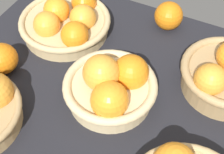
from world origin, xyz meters
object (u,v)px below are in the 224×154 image
Objects in this scene: basket_center at (110,87)px; basket_near_right at (67,22)px; loose_orange_front_gap at (169,16)px; loose_orange_back_gap at (2,59)px.

basket_near_right is at bearing -36.58° from basket_center.
loose_orange_front_gap is (-3.09, -29.78, -0.81)cm from basket_center.
basket_center is 27.97cm from loose_orange_back_gap.
basket_center reaches higher than loose_orange_back_gap.
basket_center is at bearing 143.42° from basket_near_right.
basket_center is at bearing -173.50° from loose_orange_back_gap.
loose_orange_front_gap reaches higher than loose_orange_back_gap.
basket_center is 2.73× the size of loose_orange_front_gap.
basket_near_right is at bearing -110.67° from loose_orange_back_gap.
loose_orange_front_gap is at bearing -133.14° from loose_orange_back_gap.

